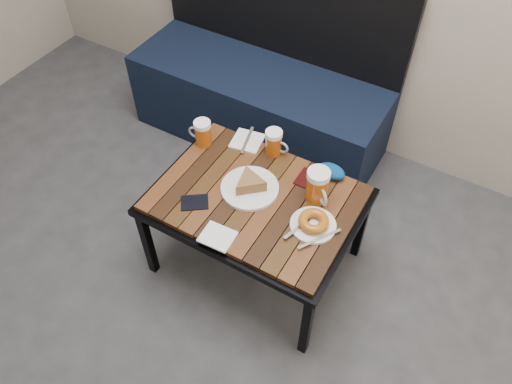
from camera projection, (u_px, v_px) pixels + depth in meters
The scene contains 12 objects.
bench at pixel (261, 97), 2.76m from camera, with size 1.40×0.50×0.95m.
cafe_table at pixel (256, 203), 2.06m from camera, with size 0.84×0.62×0.47m.
beer_mug_left at pixel (203, 133), 2.19m from camera, with size 0.11×0.08×0.12m.
beer_mug_centre at pixel (274, 142), 2.15m from camera, with size 0.11×0.07×0.12m.
beer_mug_right at pixel (318, 186), 1.97m from camera, with size 0.13×0.12×0.15m.
plate_pie at pixel (250, 185), 2.03m from camera, with size 0.24×0.24×0.07m.
plate_bagel at pixel (313, 223), 1.91m from camera, with size 0.20×0.22×0.05m.
napkin_left at pixel (247, 141), 2.24m from camera, with size 0.15×0.17×0.01m.
napkin_right at pixel (218, 237), 1.89m from camera, with size 0.13×0.11×0.01m.
passport_navy at pixel (195, 202), 2.00m from camera, with size 0.08×0.11×0.01m, color black.
passport_burgundy at pixel (307, 178), 2.09m from camera, with size 0.08×0.11×0.01m, color black.
knit_pouch at pixel (331, 171), 2.08m from camera, with size 0.12×0.08×0.05m, color navy.
Camera 1 is at (0.80, -0.16, 2.02)m, focal length 35.00 mm.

